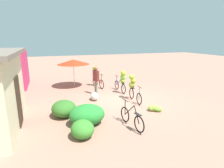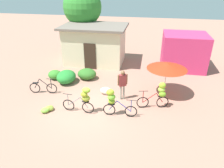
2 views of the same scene
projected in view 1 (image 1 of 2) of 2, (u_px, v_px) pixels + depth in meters
name	position (u px, v px, depth m)	size (l,w,h in m)	color
ground_plane	(126.00, 99.00, 10.82)	(60.00, 60.00, 0.00)	#A57360
shop_pink	(5.00, 70.00, 13.16)	(3.20, 2.80, 2.61)	#CD3164
hedge_bush_front_left	(82.00, 129.00, 6.58)	(0.94, 0.83, 0.63)	#3A832C
hedge_bush_front_right	(87.00, 115.00, 7.58)	(1.23, 1.46, 0.83)	#288431
hedge_bush_mid	(64.00, 108.00, 8.40)	(1.29, 1.10, 0.73)	#336D26
market_umbrella	(73.00, 62.00, 13.18)	(2.29, 2.29, 2.01)	beige
bicycle_leftmost	(132.00, 118.00, 7.37)	(1.68, 0.27, 0.98)	black
bicycle_near_pile	(133.00, 85.00, 10.52)	(1.72, 0.41, 1.46)	black
bicycle_center_loaded	(122.00, 79.00, 11.93)	(1.73, 0.42, 1.49)	black
bicycle_by_shop	(96.00, 75.00, 13.57)	(1.69, 0.50, 1.48)	black
banana_pile_on_ground	(154.00, 108.00, 9.03)	(0.71, 0.77, 0.28)	olive
produce_sack	(94.00, 96.00, 10.64)	(0.70, 0.44, 0.44)	silver
person_vendor	(96.00, 77.00, 11.50)	(0.52, 0.36, 1.78)	gray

